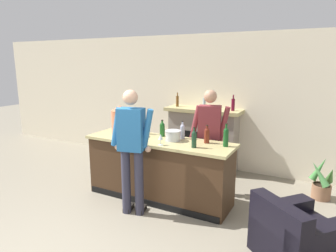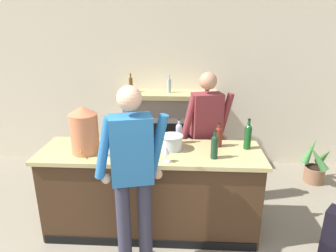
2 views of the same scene
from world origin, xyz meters
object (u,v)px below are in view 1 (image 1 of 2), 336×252
object	(u,v)px
fireplace_stone	(203,138)
wine_bottle_burgundy_dark	(162,129)
ice_bucket_steel	(173,135)
wine_bottle_riesling_slim	(194,138)
wine_bottle_cabernet_heavy	(226,136)
person_customer	(132,147)
wine_glass_front_left	(139,131)
armchair_black	(295,239)
copper_dispenser	(120,121)
wine_bottle_rose_blush	(207,135)
wine_glass_by_dispenser	(130,133)
person_bartender	(209,138)
wine_glass_back_row	(161,137)
potted_plant_corner	(322,183)
wine_bottle_merlot_tall	(183,131)
wine_bottle_port_short	(145,126)

from	to	relation	value
fireplace_stone	wine_bottle_burgundy_dark	size ratio (longest dim) A/B	5.77
ice_bucket_steel	wine_bottle_riesling_slim	xyz separation A→B (m)	(0.44, -0.20, 0.05)
wine_bottle_riesling_slim	wine_bottle_cabernet_heavy	size ratio (longest dim) A/B	0.88
person_customer	wine_glass_front_left	world-z (taller)	person_customer
person_customer	ice_bucket_steel	size ratio (longest dim) A/B	7.38
armchair_black	copper_dispenser	distance (m)	3.02
wine_bottle_rose_blush	wine_glass_by_dispenser	size ratio (longest dim) A/B	1.81
person_bartender	wine_bottle_rose_blush	world-z (taller)	person_bartender
person_customer	wine_bottle_riesling_slim	size ratio (longest dim) A/B	6.05
person_customer	wine_bottle_cabernet_heavy	world-z (taller)	person_customer
ice_bucket_steel	wine_glass_back_row	bearing A→B (deg)	-97.22
armchair_black	person_bartender	bearing A→B (deg)	140.78
person_bartender	wine_bottle_riesling_slim	bearing A→B (deg)	-87.32
person_customer	wine_glass_by_dispenser	bearing A→B (deg)	128.67
fireplace_stone	copper_dispenser	size ratio (longest dim) A/B	3.11
wine_bottle_riesling_slim	wine_bottle_burgundy_dark	distance (m)	0.81
copper_dispenser	potted_plant_corner	bearing A→B (deg)	23.40
person_bartender	ice_bucket_steel	world-z (taller)	person_bartender
person_bartender	wine_glass_by_dispenser	distance (m)	1.30
ice_bucket_steel	wine_bottle_rose_blush	distance (m)	0.53
copper_dispenser	wine_bottle_riesling_slim	xyz separation A→B (m)	(1.34, -0.07, -0.12)
ice_bucket_steel	wine_glass_front_left	size ratio (longest dim) A/B	1.37
person_customer	wine_glass_front_left	distance (m)	0.56
copper_dispenser	wine_glass_by_dispenser	bearing A→B (deg)	-29.27
fireplace_stone	ice_bucket_steel	size ratio (longest dim) A/B	6.38
wine_bottle_cabernet_heavy	wine_bottle_burgundy_dark	bearing A→B (deg)	174.87
armchair_black	wine_bottle_riesling_slim	world-z (taller)	wine_bottle_riesling_slim
potted_plant_corner	wine_glass_front_left	distance (m)	3.08
wine_bottle_merlot_tall	wine_bottle_rose_blush	distance (m)	0.45
wine_bottle_cabernet_heavy	armchair_black	bearing A→B (deg)	-35.78
person_customer	wine_glass_back_row	bearing A→B (deg)	51.12
wine_glass_back_row	wine_bottle_burgundy_dark	bearing A→B (deg)	116.61
wine_bottle_burgundy_dark	wine_bottle_rose_blush	distance (m)	0.80
wine_bottle_riesling_slim	wine_bottle_merlot_tall	distance (m)	0.53
wine_bottle_burgundy_dark	wine_bottle_merlot_tall	distance (m)	0.36
wine_bottle_merlot_tall	wine_glass_front_left	bearing A→B (deg)	-150.79
person_bartender	wine_bottle_rose_blush	size ratio (longest dim) A/B	6.34
wine_bottle_cabernet_heavy	wine_bottle_riesling_slim	bearing A→B (deg)	-144.81
person_bartender	wine_bottle_burgundy_dark	distance (m)	0.78
wine_bottle_port_short	potted_plant_corner	bearing A→B (deg)	20.18
person_customer	fireplace_stone	bearing A→B (deg)	85.12
ice_bucket_steel	wine_glass_back_row	distance (m)	0.33
wine_bottle_merlot_tall	wine_glass_front_left	size ratio (longest dim) A/B	1.59
fireplace_stone	wine_bottle_riesling_slim	distance (m)	1.95
fireplace_stone	wine_bottle_rose_blush	world-z (taller)	fireplace_stone
wine_glass_back_row	ice_bucket_steel	bearing A→B (deg)	82.78
copper_dispenser	wine_bottle_rose_blush	bearing A→B (deg)	9.63
copper_dispenser	wine_glass_front_left	xyz separation A→B (m)	(0.38, -0.02, -0.13)
wine_bottle_riesling_slim	wine_bottle_merlot_tall	size ratio (longest dim) A/B	1.05
wine_bottle_burgundy_dark	wine_bottle_merlot_tall	xyz separation A→B (m)	(0.36, 0.02, 0.00)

